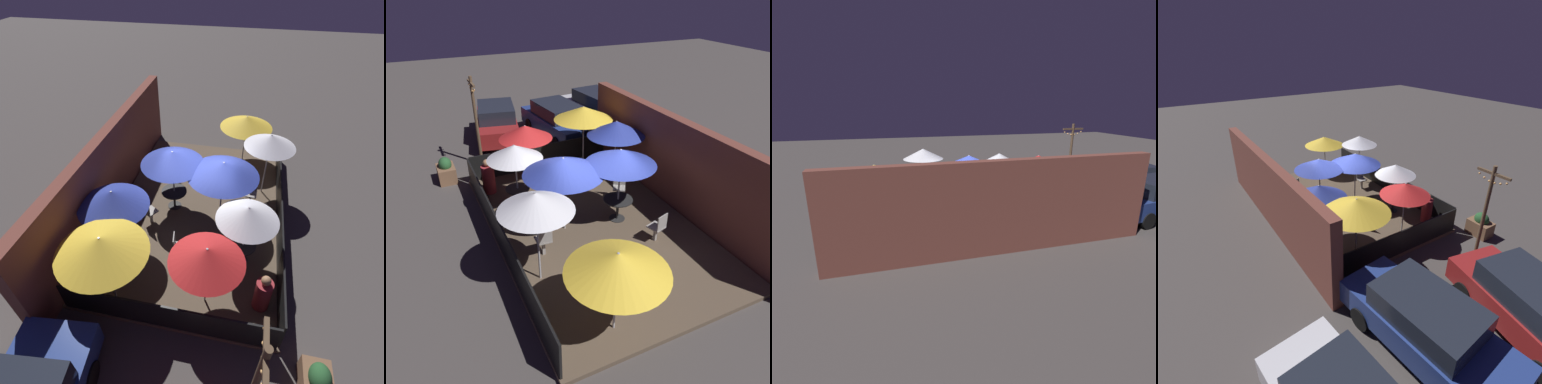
% 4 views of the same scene
% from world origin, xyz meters
% --- Properties ---
extents(ground_plane, '(60.00, 60.00, 0.00)m').
position_xyz_m(ground_plane, '(0.00, 0.00, 0.00)').
color(ground_plane, '#423D3A').
extents(patio_deck, '(8.72, 5.64, 0.12)m').
position_xyz_m(patio_deck, '(0.00, 0.00, 0.06)').
color(patio_deck, brown).
rests_on(patio_deck, ground_plane).
extents(building_wall, '(10.32, 0.36, 2.93)m').
position_xyz_m(building_wall, '(0.00, 3.05, 1.47)').
color(building_wall, brown).
rests_on(building_wall, ground_plane).
extents(fence_front, '(8.52, 0.05, 0.95)m').
position_xyz_m(fence_front, '(0.00, -2.77, 0.59)').
color(fence_front, black).
rests_on(fence_front, patio_deck).
extents(fence_side_left, '(0.05, 5.44, 0.95)m').
position_xyz_m(fence_side_left, '(-4.31, 0.00, 0.59)').
color(fence_side_left, black).
rests_on(fence_side_left, patio_deck).
extents(patio_umbrella_0, '(2.09, 2.09, 2.32)m').
position_xyz_m(patio_umbrella_0, '(0.05, 0.87, 2.21)').
color(patio_umbrella_0, '#B2B2B7').
rests_on(patio_umbrella_0, patio_deck).
extents(patio_umbrella_1, '(1.71, 1.71, 2.17)m').
position_xyz_m(patio_umbrella_1, '(-1.88, -1.68, 2.06)').
color(patio_umbrella_1, '#B2B2B7').
rests_on(patio_umbrella_1, patio_deck).
extents(patio_umbrella_2, '(1.84, 1.84, 2.15)m').
position_xyz_m(patio_umbrella_2, '(-3.40, -0.84, 2.03)').
color(patio_umbrella_2, '#B2B2B7').
rests_on(patio_umbrella_2, patio_deck).
extents(patio_umbrella_3, '(2.13, 2.13, 2.02)m').
position_xyz_m(patio_umbrella_3, '(3.62, -1.29, 1.90)').
color(patio_umbrella_3, '#B2B2B7').
rests_on(patio_umbrella_3, patio_deck).
extents(patio_umbrella_4, '(2.27, 2.27, 2.30)m').
position_xyz_m(patio_umbrella_4, '(-0.17, -0.80, 2.17)').
color(patio_umbrella_4, '#B2B2B7').
rests_on(patio_umbrella_4, patio_deck).
extents(patio_umbrella_5, '(2.20, 2.20, 2.39)m').
position_xyz_m(patio_umbrella_5, '(-3.78, 1.55, 2.26)').
color(patio_umbrella_5, '#B2B2B7').
rests_on(patio_umbrella_5, patio_deck).
extents(patio_umbrella_6, '(2.00, 2.00, 2.29)m').
position_xyz_m(patio_umbrella_6, '(-2.13, 1.99, 2.15)').
color(patio_umbrella_6, '#B2B2B7').
rests_on(patio_umbrella_6, patio_deck).
extents(patio_umbrella_7, '(1.77, 1.77, 2.45)m').
position_xyz_m(patio_umbrella_7, '(1.53, -2.19, 2.34)').
color(patio_umbrella_7, '#B2B2B7').
rests_on(patio_umbrella_7, patio_deck).
extents(dining_table_0, '(0.89, 0.89, 0.70)m').
position_xyz_m(dining_table_0, '(0.05, 0.87, 0.68)').
color(dining_table_0, black).
rests_on(dining_table_0, patio_deck).
extents(dining_table_1, '(0.76, 0.76, 0.71)m').
position_xyz_m(dining_table_1, '(-1.88, -1.68, 0.67)').
color(dining_table_1, black).
rests_on(dining_table_1, patio_deck).
extents(patio_chair_0, '(0.55, 0.55, 0.93)m').
position_xyz_m(patio_chair_0, '(-0.93, 1.49, 0.63)').
color(patio_chair_0, gray).
rests_on(patio_chair_0, patio_deck).
extents(patio_chair_1, '(0.50, 0.50, 0.91)m').
position_xyz_m(patio_chair_1, '(1.51, 1.31, 0.62)').
color(patio_chair_1, gray).
rests_on(patio_chair_1, patio_deck).
extents(patio_chair_2, '(0.42, 0.42, 0.94)m').
position_xyz_m(patio_chair_2, '(0.76, -1.79, 0.64)').
color(patio_chair_2, gray).
rests_on(patio_chair_2, patio_deck).
extents(patio_chair_3, '(0.46, 0.46, 0.96)m').
position_xyz_m(patio_chair_3, '(-2.19, 0.18, 0.65)').
color(patio_chair_3, gray).
rests_on(patio_chair_3, patio_deck).
extents(patron_0, '(0.52, 0.52, 1.24)m').
position_xyz_m(patron_0, '(-3.25, -2.30, 0.66)').
color(patron_0, maroon).
rests_on(patron_0, patio_deck).
extents(planter_box, '(0.88, 0.62, 0.95)m').
position_xyz_m(planter_box, '(-4.96, -3.50, 0.41)').
color(planter_box, brown).
rests_on(planter_box, ground_plane).
extents(light_post, '(1.10, 0.12, 3.52)m').
position_xyz_m(light_post, '(-5.86, -2.02, 1.98)').
color(light_post, brown).
rests_on(light_post, ground_plane).
extents(parked_car_0, '(4.37, 2.46, 1.62)m').
position_xyz_m(parked_car_0, '(-8.27, -0.69, 0.84)').
color(parked_car_0, maroon).
rests_on(parked_car_0, ground_plane).
extents(parked_car_1, '(4.65, 2.18, 1.62)m').
position_xyz_m(parked_car_1, '(-7.29, 1.91, 0.85)').
color(parked_car_1, navy).
rests_on(parked_car_1, ground_plane).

